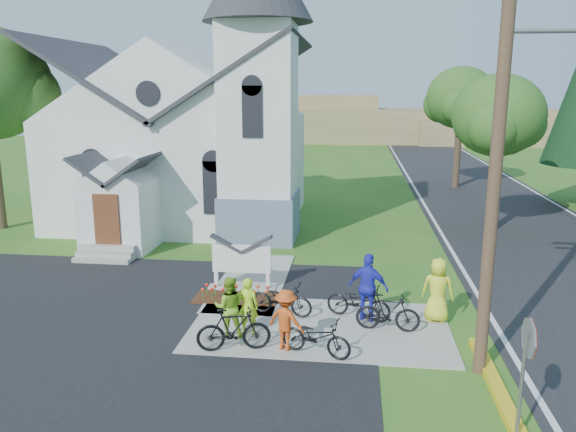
# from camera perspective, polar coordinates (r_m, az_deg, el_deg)

# --- Properties ---
(ground) EXTENTS (120.00, 120.00, 0.00)m
(ground) POSITION_cam_1_polar(r_m,az_deg,el_deg) (15.34, -2.58, -11.77)
(ground) COLOR #2D611B
(ground) RESTS_ON ground
(road) EXTENTS (8.00, 90.00, 0.02)m
(road) POSITION_cam_1_polar(r_m,az_deg,el_deg) (30.44, 21.23, -0.16)
(road) COLOR black
(road) RESTS_ON ground
(sidewalk) EXTENTS (7.00, 4.00, 0.05)m
(sidewalk) POSITION_cam_1_polar(r_m,az_deg,el_deg) (15.63, 3.26, -11.19)
(sidewalk) COLOR gray
(sidewalk) RESTS_ON ground
(church) EXTENTS (12.35, 12.00, 13.00)m
(church) POSITION_cam_1_polar(r_m,az_deg,el_deg) (27.40, -9.91, 10.25)
(church) COLOR white
(church) RESTS_ON ground
(church_sign) EXTENTS (2.20, 0.40, 1.70)m
(church_sign) POSITION_cam_1_polar(r_m,az_deg,el_deg) (18.13, -4.73, -4.40)
(church_sign) COLOR gray
(church_sign) RESTS_ON ground
(flower_bed) EXTENTS (2.60, 1.10, 0.07)m
(flower_bed) POSITION_cam_1_polar(r_m,az_deg,el_deg) (17.62, -5.26, -8.34)
(flower_bed) COLOR #3C1D10
(flower_bed) RESTS_ON ground
(utility_pole) EXTENTS (3.45, 0.28, 10.00)m
(utility_pole) POSITION_cam_1_polar(r_m,az_deg,el_deg) (12.67, 20.86, 7.58)
(utility_pole) COLOR #463323
(utility_pole) RESTS_ON ground
(stop_sign) EXTENTS (0.11, 0.76, 2.48)m
(stop_sign) POSITION_cam_1_polar(r_m,az_deg,el_deg) (11.05, 23.07, -12.83)
(stop_sign) COLOR gray
(stop_sign) RESTS_ON ground
(tree_road_near) EXTENTS (4.00, 4.00, 7.05)m
(tree_road_near) POSITION_cam_1_polar(r_m,az_deg,el_deg) (26.52, 20.55, 9.47)
(tree_road_near) COLOR #3B2920
(tree_road_near) RESTS_ON ground
(tree_road_mid) EXTENTS (4.40, 4.40, 7.80)m
(tree_road_mid) POSITION_cam_1_polar(r_m,az_deg,el_deg) (38.35, 17.16, 11.35)
(tree_road_mid) COLOR #3B2920
(tree_road_mid) RESTS_ON ground
(distant_hills) EXTENTS (61.00, 10.00, 5.60)m
(distant_hills) POSITION_cam_1_polar(r_m,az_deg,el_deg) (70.22, 7.72, 9.24)
(distant_hills) COLOR olive
(distant_hills) RESTS_ON ground
(cyclist_0) EXTENTS (0.59, 0.42, 1.54)m
(cyclist_0) POSITION_cam_1_polar(r_m,az_deg,el_deg) (14.94, -4.09, -9.07)
(cyclist_0) COLOR #B9EF1C
(cyclist_0) RESTS_ON sidewalk
(bike_0) EXTENTS (1.92, 1.01, 0.96)m
(bike_0) POSITION_cam_1_polar(r_m,az_deg,el_deg) (16.15, -0.68, -8.42)
(bike_0) COLOR black
(bike_0) RESTS_ON sidewalk
(cyclist_1) EXTENTS (0.87, 0.73, 1.61)m
(cyclist_1) POSITION_cam_1_polar(r_m,az_deg,el_deg) (14.81, -5.98, -9.14)
(cyclist_1) COLOR #77B221
(cyclist_1) RESTS_ON sidewalk
(bike_1) EXTENTS (1.91, 0.94, 1.10)m
(bike_1) POSITION_cam_1_polar(r_m,az_deg,el_deg) (14.11, -5.55, -11.41)
(bike_1) COLOR black
(bike_1) RESTS_ON sidewalk
(cyclist_2) EXTENTS (1.22, 0.81, 1.92)m
(cyclist_2) POSITION_cam_1_polar(r_m,az_deg,el_deg) (15.78, 8.17, -7.20)
(cyclist_2) COLOR #282DCB
(cyclist_2) RESTS_ON sidewalk
(bike_2) EXTENTS (1.91, 1.17, 0.95)m
(bike_2) POSITION_cam_1_polar(r_m,az_deg,el_deg) (13.88, 2.87, -12.15)
(bike_2) COLOR black
(bike_2) RESTS_ON sidewalk
(cyclist_3) EXTENTS (1.15, 0.94, 1.54)m
(cyclist_3) POSITION_cam_1_polar(r_m,az_deg,el_deg) (14.04, -0.19, -10.50)
(cyclist_3) COLOR #C64916
(cyclist_3) RESTS_ON sidewalk
(bike_3) EXTENTS (1.74, 0.63, 1.02)m
(bike_3) POSITION_cam_1_polar(r_m,az_deg,el_deg) (15.37, 10.12, -9.62)
(bike_3) COLOR black
(bike_3) RESTS_ON sidewalk
(cyclist_4) EXTENTS (0.99, 0.75, 1.81)m
(cyclist_4) POSITION_cam_1_polar(r_m,az_deg,el_deg) (16.17, 14.97, -7.24)
(cyclist_4) COLOR yellow
(cyclist_4) RESTS_ON sidewalk
(bike_4) EXTENTS (1.99, 1.24, 0.99)m
(bike_4) POSITION_cam_1_polar(r_m,az_deg,el_deg) (16.04, 7.18, -8.62)
(bike_4) COLOR black
(bike_4) RESTS_ON sidewalk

